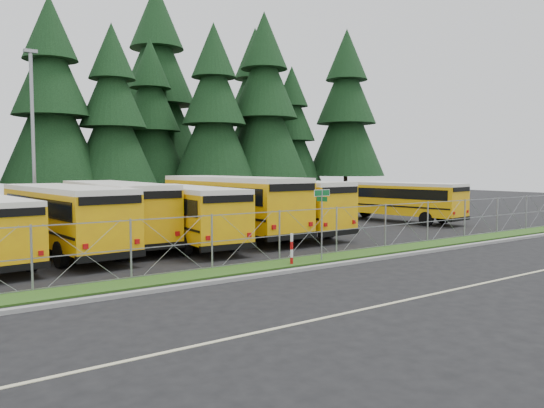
{
  "coord_description": "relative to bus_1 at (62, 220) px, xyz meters",
  "views": [
    {
      "loc": [
        -16.16,
        -17.6,
        3.68
      ],
      "look_at": [
        -0.8,
        4.0,
        1.82
      ],
      "focal_mm": 35.0,
      "sensor_mm": 36.0,
      "label": 1
    }
  ],
  "objects": [
    {
      "name": "light_standard",
      "position": [
        0.66,
        8.62,
        4.06
      ],
      "size": [
        0.7,
        0.35,
        10.14
      ],
      "color": "gray",
      "rests_on": "ground"
    },
    {
      "name": "bus_2",
      "position": [
        2.61,
        1.3,
        0.04
      ],
      "size": [
        2.98,
        11.36,
        2.96
      ],
      "primitive_type": null,
      "rotation": [
        0.0,
        0.0,
        -0.03
      ],
      "color": "#FDBB08",
      "rests_on": "ground"
    },
    {
      "name": "conifer_12",
      "position": [
        16.09,
        27.17,
        9.51
      ],
      "size": [
        9.9,
        9.9,
        21.9
      ],
      "primitive_type": null,
      "color": "black",
      "rests_on": "ground"
    },
    {
      "name": "curb",
      "position": [
        10.48,
        -8.79,
        -1.38
      ],
      "size": [
        50.0,
        0.25,
        0.12
      ],
      "primitive_type": "cube",
      "color": "gray",
      "rests_on": "ground"
    },
    {
      "name": "street_sign",
      "position": [
        7.72,
        -7.77,
        0.59
      ],
      "size": [
        0.84,
        0.55,
        2.81
      ],
      "color": "gray",
      "rests_on": "ground"
    },
    {
      "name": "conifer_3",
      "position": [
        4.3,
        19.87,
        6.93
      ],
      "size": [
        7.57,
        7.57,
        16.74
      ],
      "primitive_type": null,
      "color": "black",
      "rests_on": "ground"
    },
    {
      "name": "chainlink_fence",
      "position": [
        10.48,
        -6.69,
        -0.44
      ],
      "size": [
        44.0,
        0.1,
        2.0
      ],
      "primitive_type": null,
      "color": "gray",
      "rests_on": "ground"
    },
    {
      "name": "grass_verge",
      "position": [
        10.48,
        -7.39,
        -1.41
      ],
      "size": [
        50.0,
        1.4,
        0.06
      ],
      "primitive_type": "cube",
      "color": "#204513",
      "rests_on": "ground"
    },
    {
      "name": "striped_bollard",
      "position": [
        6.29,
        -7.72,
        -0.84
      ],
      "size": [
        0.11,
        0.11,
        1.2
      ],
      "primitive_type": "cylinder",
      "color": "#B20C0C",
      "rests_on": "ground"
    },
    {
      "name": "bus_4",
      "position": [
        8.51,
        0.75,
        0.15
      ],
      "size": [
        2.97,
        12.14,
        3.18
      ],
      "primitive_type": null,
      "rotation": [
        0.0,
        0.0,
        0.01
      ],
      "color": "#FDBB08",
      "rests_on": "ground"
    },
    {
      "name": "conifer_13",
      "position": [
        26.78,
        25.54,
        7.96
      ],
      "size": [
        8.5,
        8.5,
        18.8
      ],
      "primitive_type": null,
      "color": "black",
      "rests_on": "ground"
    },
    {
      "name": "conifer_11",
      "position": [
        6.31,
        29.01,
        5.46
      ],
      "size": [
        6.24,
        6.24,
        13.8
      ],
      "primitive_type": null,
      "color": "black",
      "rests_on": "ground"
    },
    {
      "name": "brick_building",
      "position": [
        16.48,
        34.31,
        1.56
      ],
      "size": [
        22.0,
        10.0,
        6.0
      ],
      "primitive_type": "cube",
      "color": "brown",
      "rests_on": "ground"
    },
    {
      "name": "conifer_6",
      "position": [
        17.92,
        18.89,
        6.84
      ],
      "size": [
        7.49,
        7.49,
        16.55
      ],
      "primitive_type": null,
      "color": "black",
      "rests_on": "ground"
    },
    {
      "name": "bus_5",
      "position": [
        11.1,
        0.38,
        0.04
      ],
      "size": [
        3.35,
        11.41,
        2.95
      ],
      "primitive_type": null,
      "rotation": [
        0.0,
        0.0,
        0.06
      ],
      "color": "#FDBB08",
      "rests_on": "ground"
    },
    {
      "name": "ground",
      "position": [
        10.48,
        -5.69,
        -1.44
      ],
      "size": [
        120.0,
        120.0,
        0.0
      ],
      "primitive_type": "plane",
      "color": "black",
      "rests_on": "ground"
    },
    {
      "name": "bus_east",
      "position": [
        21.79,
        0.91,
        -0.12
      ],
      "size": [
        3.8,
        10.32,
        2.64
      ],
      "primitive_type": null,
      "rotation": [
        0.0,
        0.0,
        0.14
      ],
      "color": "#FDBB08",
      "rests_on": "ground"
    },
    {
      "name": "road_lane_line",
      "position": [
        10.48,
        -13.69,
        -1.44
      ],
      "size": [
        50.0,
        0.12,
        0.01
      ],
      "primitive_type": "cube",
      "color": "beige",
      "rests_on": "ground"
    },
    {
      "name": "conifer_5",
      "position": [
        13.73,
        23.28,
        6.29
      ],
      "size": [
        6.99,
        6.99,
        15.46
      ],
      "primitive_type": null,
      "color": "black",
      "rests_on": "ground"
    },
    {
      "name": "conifer_9",
      "position": [
        34.36,
        19.17,
        7.8
      ],
      "size": [
        8.35,
        8.35,
        18.48
      ],
      "primitive_type": null,
      "color": "black",
      "rests_on": "ground"
    },
    {
      "name": "conifer_4",
      "position": [
        8.74,
        19.0,
        6.12
      ],
      "size": [
        6.84,
        6.84,
        15.13
      ],
      "primitive_type": null,
      "color": "black",
      "rests_on": "ground"
    },
    {
      "name": "bus_1",
      "position": [
        0.0,
        0.0,
        0.0
      ],
      "size": [
        3.48,
        11.17,
        2.88
      ],
      "primitive_type": null,
      "rotation": [
        0.0,
        0.0,
        0.08
      ],
      "color": "#FDBB08",
      "rests_on": "ground"
    },
    {
      "name": "bus_3",
      "position": [
        5.26,
        -0.59,
        -0.05
      ],
      "size": [
        3.23,
        10.73,
        2.77
      ],
      "primitive_type": null,
      "rotation": [
        0.0,
        0.0,
        -0.07
      ],
      "color": "#FDBB08",
      "rests_on": "ground"
    },
    {
      "name": "conifer_8",
      "position": [
        28.8,
        21.61,
        5.71
      ],
      "size": [
        6.47,
        6.47,
        14.3
      ],
      "primitive_type": null,
      "color": "black",
      "rests_on": "ground"
    },
    {
      "name": "conifer_7",
      "position": [
        23.41,
        18.91,
        7.77
      ],
      "size": [
        8.33,
        8.33,
        18.42
      ],
      "primitive_type": null,
      "color": "black",
      "rests_on": "ground"
    }
  ]
}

